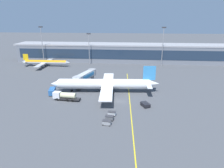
{
  "coord_description": "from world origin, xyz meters",
  "views": [
    {
      "loc": [
        3.99,
        -75.58,
        31.59
      ],
      "look_at": [
        -3.67,
        7.84,
        4.5
      ],
      "focal_mm": 33.55,
      "sensor_mm": 36.0,
      "label": 1
    }
  ],
  "objects_px": {
    "pushback_tug": "(145,104)",
    "lavatory_truck": "(52,91)",
    "fuel_tanker": "(65,96)",
    "main_airliner": "(105,84)",
    "baggage_cart_2": "(112,114)",
    "baggage_cart_1": "(109,118)",
    "commuter_jet_far": "(46,62)",
    "baggage_cart_0": "(107,123)"
  },
  "relations": [
    {
      "from": "baggage_cart_0",
      "to": "commuter_jet_far",
      "type": "distance_m",
      "value": 89.82
    },
    {
      "from": "main_airliner",
      "to": "baggage_cart_2",
      "type": "height_order",
      "value": "main_airliner"
    },
    {
      "from": "commuter_jet_far",
      "to": "baggage_cart_1",
      "type": "bearing_deg",
      "value": -55.17
    },
    {
      "from": "pushback_tug",
      "to": "lavatory_truck",
      "type": "bearing_deg",
      "value": 166.73
    },
    {
      "from": "main_airliner",
      "to": "fuel_tanker",
      "type": "distance_m",
      "value": 18.05
    },
    {
      "from": "fuel_tanker",
      "to": "baggage_cart_0",
      "type": "relative_size",
      "value": 3.85
    },
    {
      "from": "lavatory_truck",
      "to": "baggage_cart_0",
      "type": "height_order",
      "value": "lavatory_truck"
    },
    {
      "from": "baggage_cart_2",
      "to": "baggage_cart_1",
      "type": "bearing_deg",
      "value": -98.8
    },
    {
      "from": "lavatory_truck",
      "to": "pushback_tug",
      "type": "bearing_deg",
      "value": -13.27
    },
    {
      "from": "fuel_tanker",
      "to": "baggage_cart_2",
      "type": "distance_m",
      "value": 23.07
    },
    {
      "from": "lavatory_truck",
      "to": "baggage_cart_0",
      "type": "relative_size",
      "value": 2.15
    },
    {
      "from": "main_airliner",
      "to": "baggage_cart_1",
      "type": "relative_size",
      "value": 16.58
    },
    {
      "from": "lavatory_truck",
      "to": "main_airliner",
      "type": "bearing_deg",
      "value": 12.0
    },
    {
      "from": "baggage_cart_1",
      "to": "commuter_jet_far",
      "type": "xyz_separation_m",
      "value": [
        -49.95,
        71.78,
        1.97
      ]
    },
    {
      "from": "pushback_tug",
      "to": "lavatory_truck",
      "type": "xyz_separation_m",
      "value": [
        -38.66,
        9.12,
        0.57
      ]
    },
    {
      "from": "main_airliner",
      "to": "lavatory_truck",
      "type": "height_order",
      "value": "main_airliner"
    },
    {
      "from": "main_airliner",
      "to": "fuel_tanker",
      "type": "xyz_separation_m",
      "value": [
        -14.51,
        -10.53,
        -2.07
      ]
    },
    {
      "from": "baggage_cart_1",
      "to": "fuel_tanker",
      "type": "bearing_deg",
      "value": 141.86
    },
    {
      "from": "main_airliner",
      "to": "baggage_cart_1",
      "type": "bearing_deg",
      "value": -79.57
    },
    {
      "from": "commuter_jet_far",
      "to": "baggage_cart_2",
      "type": "bearing_deg",
      "value": -53.68
    },
    {
      "from": "pushback_tug",
      "to": "baggage_cart_1",
      "type": "bearing_deg",
      "value": -135.46
    },
    {
      "from": "fuel_tanker",
      "to": "pushback_tug",
      "type": "relative_size",
      "value": 2.49
    },
    {
      "from": "baggage_cart_1",
      "to": "commuter_jet_far",
      "type": "relative_size",
      "value": 0.09
    },
    {
      "from": "baggage_cart_0",
      "to": "fuel_tanker",
      "type": "bearing_deg",
      "value": 135.74
    },
    {
      "from": "pushback_tug",
      "to": "main_airliner",
      "type": "bearing_deg",
      "value": 140.6
    },
    {
      "from": "pushback_tug",
      "to": "lavatory_truck",
      "type": "height_order",
      "value": "lavatory_truck"
    },
    {
      "from": "pushback_tug",
      "to": "baggage_cart_1",
      "type": "xyz_separation_m",
      "value": [
        -12.05,
        -11.86,
        -0.07
      ]
    },
    {
      "from": "baggage_cart_0",
      "to": "baggage_cart_1",
      "type": "distance_m",
      "value": 3.2
    },
    {
      "from": "fuel_tanker",
      "to": "main_airliner",
      "type": "bearing_deg",
      "value": 35.96
    },
    {
      "from": "fuel_tanker",
      "to": "baggage_cart_1",
      "type": "distance_m",
      "value": 24.47
    },
    {
      "from": "fuel_tanker",
      "to": "baggage_cart_0",
      "type": "bearing_deg",
      "value": -44.26
    },
    {
      "from": "lavatory_truck",
      "to": "baggage_cart_0",
      "type": "distance_m",
      "value": 35.57
    },
    {
      "from": "baggage_cart_0",
      "to": "baggage_cart_2",
      "type": "distance_m",
      "value": 6.4
    },
    {
      "from": "lavatory_truck",
      "to": "commuter_jet_far",
      "type": "xyz_separation_m",
      "value": [
        -23.34,
        50.81,
        1.33
      ]
    },
    {
      "from": "main_airliner",
      "to": "commuter_jet_far",
      "type": "xyz_separation_m",
      "value": [
        -45.23,
        46.15,
        -1.07
      ]
    },
    {
      "from": "main_airliner",
      "to": "lavatory_truck",
      "type": "relative_size",
      "value": 7.7
    },
    {
      "from": "baggage_cart_0",
      "to": "baggage_cart_1",
      "type": "height_order",
      "value": "same"
    },
    {
      "from": "baggage_cart_1",
      "to": "pushback_tug",
      "type": "bearing_deg",
      "value": 44.54
    },
    {
      "from": "main_airliner",
      "to": "fuel_tanker",
      "type": "relative_size",
      "value": 4.3
    },
    {
      "from": "fuel_tanker",
      "to": "lavatory_truck",
      "type": "relative_size",
      "value": 1.79
    },
    {
      "from": "baggage_cart_0",
      "to": "baggage_cart_2",
      "type": "relative_size",
      "value": 1.0
    },
    {
      "from": "pushback_tug",
      "to": "fuel_tanker",
      "type": "bearing_deg",
      "value": 174.08
    }
  ]
}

